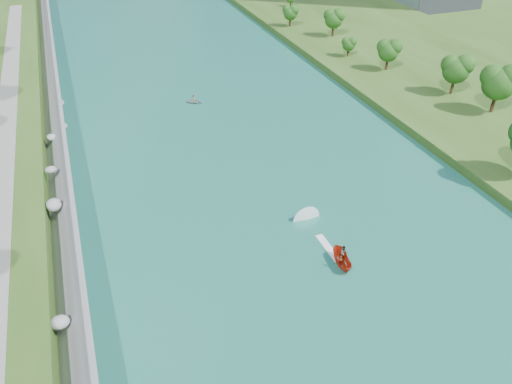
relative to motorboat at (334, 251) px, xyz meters
name	(u,v)px	position (x,y,z in m)	size (l,w,h in m)	color
ground	(327,279)	(-2.47, -3.03, -0.75)	(260.00, 260.00, 0.00)	#2D5119
river_water	(260,183)	(-2.47, 16.97, -0.70)	(55.00, 240.00, 0.10)	#1B685D
riprap_bank	(62,214)	(-28.33, 16.61, 1.05)	(3.80, 236.00, 4.35)	slate
trees_east	(480,94)	(37.18, 20.85, 4.83)	(16.40, 144.47, 9.82)	#1C5115
motorboat	(334,251)	(0.00, 0.00, 0.00)	(3.60, 18.86, 2.08)	#A8230D
raft	(194,101)	(-4.23, 46.02, -0.31)	(3.53, 3.37, 1.51)	gray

